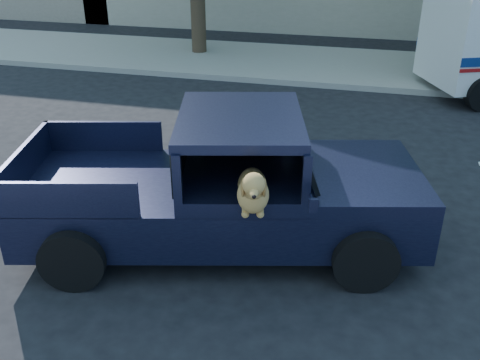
{
  "coord_description": "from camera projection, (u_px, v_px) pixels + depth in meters",
  "views": [
    {
      "loc": [
        1.24,
        -5.88,
        3.98
      ],
      "look_at": [
        -0.15,
        -0.48,
        1.16
      ],
      "focal_mm": 40.0,
      "sensor_mm": 36.0,
      "label": 1
    }
  ],
  "objects": [
    {
      "name": "lane_stripes",
      "position": [
        408.0,
        157.0,
        9.65
      ],
      "size": [
        21.6,
        0.14,
        0.01
      ],
      "primitive_type": null,
      "color": "silver",
      "rests_on": "ground"
    },
    {
      "name": "pickup_truck",
      "position": [
        215.0,
        202.0,
        6.91
      ],
      "size": [
        5.32,
        3.15,
        1.79
      ],
      "rotation": [
        0.0,
        0.0,
        0.25
      ],
      "color": "black",
      "rests_on": "ground"
    },
    {
      "name": "ground",
      "position": [
        259.0,
        243.0,
        7.15
      ],
      "size": [
        120.0,
        120.0,
        0.0
      ],
      "primitive_type": "plane",
      "color": "black",
      "rests_on": "ground"
    },
    {
      "name": "far_sidewalk",
      "position": [
        330.0,
        65.0,
        15.08
      ],
      "size": [
        60.0,
        4.0,
        0.15
      ],
      "primitive_type": "cube",
      "color": "gray",
      "rests_on": "ground"
    }
  ]
}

